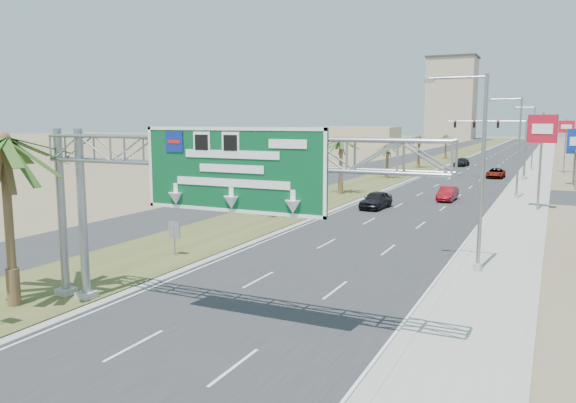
{
  "coord_description": "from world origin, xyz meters",
  "views": [
    {
      "loc": [
        10.73,
        -7.4,
        7.69
      ],
      "look_at": [
        0.25,
        14.62,
        4.2
      ],
      "focal_mm": 35.0,
      "sensor_mm": 36.0,
      "label": 1
    }
  ],
  "objects_px": {
    "car_left_lane": "(376,200)",
    "signal_mast": "(509,143)",
    "palm_near": "(3,141)",
    "pole_sign_blue": "(576,143)",
    "pole_sign_red_near": "(542,134)",
    "pole_sign_red_far": "(566,131)",
    "sign_gantry": "(202,166)",
    "car_right_lane": "(496,173)",
    "car_mid_lane": "(448,194)",
    "car_far": "(461,162)"
  },
  "relations": [
    {
      "from": "pole_sign_red_near",
      "to": "car_left_lane",
      "type": "bearing_deg",
      "value": -159.33
    },
    {
      "from": "sign_gantry",
      "to": "car_mid_lane",
      "type": "distance_m",
      "value": 38.73
    },
    {
      "from": "pole_sign_red_far",
      "to": "car_far",
      "type": "bearing_deg",
      "value": 158.29
    },
    {
      "from": "car_mid_lane",
      "to": "pole_sign_blue",
      "type": "relative_size",
      "value": 0.59
    },
    {
      "from": "sign_gantry",
      "to": "car_mid_lane",
      "type": "bearing_deg",
      "value": 86.17
    },
    {
      "from": "palm_near",
      "to": "pole_sign_blue",
      "type": "relative_size",
      "value": 1.19
    },
    {
      "from": "sign_gantry",
      "to": "car_right_lane",
      "type": "xyz_separation_m",
      "value": [
        4.63,
        63.78,
        -5.4
      ]
    },
    {
      "from": "signal_mast",
      "to": "car_left_lane",
      "type": "distance_m",
      "value": 32.97
    },
    {
      "from": "car_far",
      "to": "pole_sign_blue",
      "type": "xyz_separation_m",
      "value": [
        16.64,
        -23.81,
        4.39
      ]
    },
    {
      "from": "sign_gantry",
      "to": "pole_sign_red_far",
      "type": "relative_size",
      "value": 2.09
    },
    {
      "from": "car_left_lane",
      "to": "signal_mast",
      "type": "bearing_deg",
      "value": 79.25
    },
    {
      "from": "palm_near",
      "to": "signal_mast",
      "type": "relative_size",
      "value": 0.81
    },
    {
      "from": "car_far",
      "to": "pole_sign_red_near",
      "type": "height_order",
      "value": "pole_sign_red_near"
    },
    {
      "from": "pole_sign_blue",
      "to": "car_left_lane",
      "type": "bearing_deg",
      "value": -119.94
    },
    {
      "from": "car_right_lane",
      "to": "pole_sign_red_near",
      "type": "height_order",
      "value": "pole_sign_red_near"
    },
    {
      "from": "sign_gantry",
      "to": "car_right_lane",
      "type": "relative_size",
      "value": 3.54
    },
    {
      "from": "palm_near",
      "to": "car_mid_lane",
      "type": "relative_size",
      "value": 2.01
    },
    {
      "from": "car_mid_lane",
      "to": "sign_gantry",
      "type": "bearing_deg",
      "value": -92.42
    },
    {
      "from": "palm_near",
      "to": "car_mid_lane",
      "type": "distance_m",
      "value": 42.07
    },
    {
      "from": "car_left_lane",
      "to": "pole_sign_blue",
      "type": "relative_size",
      "value": 0.65
    },
    {
      "from": "car_mid_lane",
      "to": "pole_sign_blue",
      "type": "bearing_deg",
      "value": 62.27
    },
    {
      "from": "sign_gantry",
      "to": "signal_mast",
      "type": "height_order",
      "value": "signal_mast"
    },
    {
      "from": "pole_sign_blue",
      "to": "car_right_lane",
      "type": "bearing_deg",
      "value": 151.43
    },
    {
      "from": "sign_gantry",
      "to": "pole_sign_blue",
      "type": "height_order",
      "value": "sign_gantry"
    },
    {
      "from": "car_right_lane",
      "to": "pole_sign_red_far",
      "type": "height_order",
      "value": "pole_sign_red_far"
    },
    {
      "from": "car_left_lane",
      "to": "palm_near",
      "type": "bearing_deg",
      "value": -95.81
    },
    {
      "from": "car_right_lane",
      "to": "pole_sign_blue",
      "type": "distance_m",
      "value": 11.51
    },
    {
      "from": "pole_sign_blue",
      "to": "car_mid_lane",
      "type": "bearing_deg",
      "value": -119.14
    },
    {
      "from": "sign_gantry",
      "to": "pole_sign_blue",
      "type": "relative_size",
      "value": 2.39
    },
    {
      "from": "signal_mast",
      "to": "car_left_lane",
      "type": "height_order",
      "value": "signal_mast"
    },
    {
      "from": "palm_near",
      "to": "pole_sign_blue",
      "type": "height_order",
      "value": "palm_near"
    },
    {
      "from": "signal_mast",
      "to": "pole_sign_red_near",
      "type": "relative_size",
      "value": 1.22
    },
    {
      "from": "car_left_lane",
      "to": "pole_sign_red_near",
      "type": "height_order",
      "value": "pole_sign_red_near"
    },
    {
      "from": "pole_sign_red_far",
      "to": "car_left_lane",
      "type": "bearing_deg",
      "value": -108.58
    },
    {
      "from": "palm_near",
      "to": "car_mid_lane",
      "type": "xyz_separation_m",
      "value": [
        10.7,
        40.2,
        -6.25
      ]
    },
    {
      "from": "sign_gantry",
      "to": "car_far",
      "type": "relative_size",
      "value": 3.53
    },
    {
      "from": "sign_gantry",
      "to": "pole_sign_red_near",
      "type": "bearing_deg",
      "value": 73.18
    },
    {
      "from": "pole_sign_blue",
      "to": "pole_sign_red_far",
      "type": "distance_m",
      "value": 17.6
    },
    {
      "from": "pole_sign_red_near",
      "to": "signal_mast",
      "type": "bearing_deg",
      "value": 99.49
    },
    {
      "from": "pole_sign_red_far",
      "to": "palm_near",
      "type": "bearing_deg",
      "value": -105.18
    },
    {
      "from": "car_left_lane",
      "to": "pole_sign_blue",
      "type": "distance_m",
      "value": 32.87
    },
    {
      "from": "signal_mast",
      "to": "sign_gantry",
      "type": "bearing_deg",
      "value": -95.74
    },
    {
      "from": "car_right_lane",
      "to": "pole_sign_red_near",
      "type": "bearing_deg",
      "value": -76.95
    },
    {
      "from": "pole_sign_red_far",
      "to": "sign_gantry",
      "type": "bearing_deg",
      "value": -99.73
    },
    {
      "from": "car_right_lane",
      "to": "car_far",
      "type": "height_order",
      "value": "car_far"
    },
    {
      "from": "pole_sign_blue",
      "to": "pole_sign_red_far",
      "type": "bearing_deg",
      "value": 92.87
    },
    {
      "from": "palm_near",
      "to": "signal_mast",
      "type": "xyz_separation_m",
      "value": [
        14.37,
        63.97,
        -2.08
      ]
    },
    {
      "from": "palm_near",
      "to": "pole_sign_red_near",
      "type": "xyz_separation_m",
      "value": [
        18.83,
        37.3,
        -0.32
      ]
    },
    {
      "from": "car_far",
      "to": "sign_gantry",
      "type": "bearing_deg",
      "value": -80.67
    },
    {
      "from": "signal_mast",
      "to": "pole_sign_blue",
      "type": "relative_size",
      "value": 1.46
    }
  ]
}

